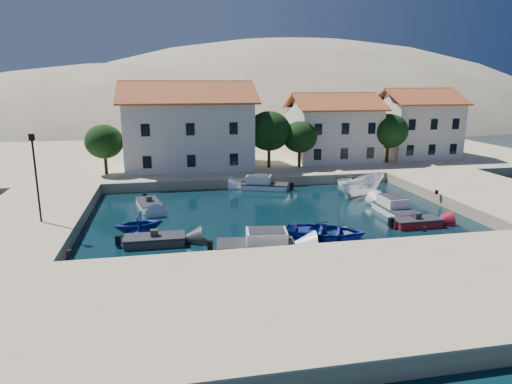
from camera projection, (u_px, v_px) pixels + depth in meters
ground at (312, 259)px, 28.20m from camera, size 400.00×400.00×0.00m
quay_south at (351, 294)px, 22.36m from camera, size 52.00×12.00×1.00m
quay_east at (494, 196)px, 41.48m from camera, size 11.00×20.00×1.00m
quay_west at (28, 221)px, 34.03m from camera, size 8.00×20.00×1.00m
quay_north at (243, 155)px, 64.69m from camera, size 80.00×36.00×1.00m
hills at (255, 184)px, 155.46m from camera, size 254.00×176.00×99.00m
building_left at (188, 124)px, 52.37m from camera, size 14.70×9.45×9.70m
building_mid at (333, 126)px, 56.88m from camera, size 10.50×8.40×8.30m
building_right at (417, 122)px, 60.04m from camera, size 9.45×8.40×8.80m
trees at (282, 134)px, 52.18m from camera, size 37.30×5.30×6.45m
lamppost at (35, 170)px, 31.41m from camera, size 0.35×0.25×6.22m
bollards at (334, 220)px, 32.14m from camera, size 29.36×9.56×0.30m
motorboat_grey_sw at (155, 240)px, 30.57m from camera, size 4.04×1.80×1.25m
cabin_cruiser_south at (256, 244)px, 29.29m from camera, size 5.22×2.75×1.60m
rowboat_south at (325, 237)px, 32.08m from camera, size 6.61×5.77×1.14m
motorboat_red_se at (416, 222)px, 34.47m from camera, size 3.67×1.73×1.25m
cabin_cruiser_east at (396, 209)px, 37.39m from camera, size 2.02×4.91×1.60m
boat_east at (362, 195)px, 43.87m from camera, size 5.93×4.37×2.15m
motorboat_white_ne at (351, 183)px, 47.70m from camera, size 2.02×4.05×1.25m
rowboat_west at (139, 233)px, 32.97m from camera, size 3.82×3.43×1.79m
motorboat_white_west at (149, 205)px, 39.46m from camera, size 2.48×4.18×1.25m
cabin_cruiser_north at (265, 185)px, 46.31m from camera, size 5.07×3.47×1.60m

